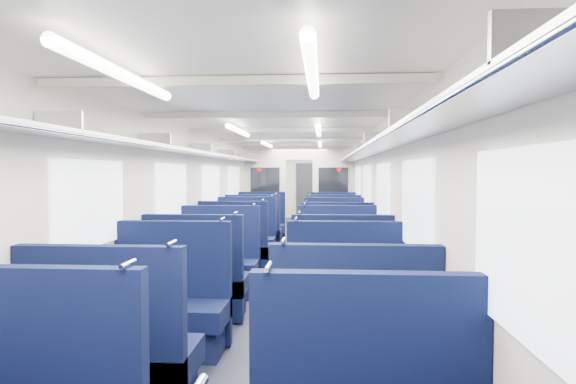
{
  "coord_description": "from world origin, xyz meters",
  "views": [
    {
      "loc": [
        0.61,
        -9.36,
        1.7
      ],
      "look_at": [
        -0.21,
        2.31,
        1.22
      ],
      "focal_mm": 31.05,
      "sensor_mm": 36.0,
      "label": 1
    }
  ],
  "objects_px": {
    "seat_6": "(169,311)",
    "seat_17": "(333,234)",
    "seat_7": "(346,311)",
    "seat_8": "(197,286)",
    "seat_12": "(235,251)",
    "seat_13": "(336,254)",
    "seat_15": "(335,244)",
    "seat_18": "(260,228)",
    "seat_19": "(332,229)",
    "seat_16": "(254,234)",
    "seat_4": "(111,363)",
    "bulkhead": "(299,190)",
    "seat_9": "(342,286)",
    "seat_11": "(338,266)",
    "end_door": "(306,190)",
    "seat_10": "(218,267)",
    "seat_14": "(245,242)",
    "seat_5": "(354,361)"
  },
  "relations": [
    {
      "from": "seat_6",
      "to": "seat_17",
      "type": "xyz_separation_m",
      "value": [
        1.66,
        5.81,
        0.0
      ]
    },
    {
      "from": "seat_7",
      "to": "seat_8",
      "type": "xyz_separation_m",
      "value": [
        -1.66,
        0.94,
        0.0
      ]
    },
    {
      "from": "seat_7",
      "to": "seat_12",
      "type": "height_order",
      "value": "same"
    },
    {
      "from": "seat_13",
      "to": "seat_15",
      "type": "xyz_separation_m",
      "value": [
        0.0,
        1.16,
        0.0
      ]
    },
    {
      "from": "seat_17",
      "to": "seat_18",
      "type": "height_order",
      "value": "same"
    },
    {
      "from": "seat_18",
      "to": "seat_19",
      "type": "distance_m",
      "value": 1.66
    },
    {
      "from": "seat_7",
      "to": "seat_13",
      "type": "xyz_separation_m",
      "value": [
        0.0,
        3.24,
        0.0
      ]
    },
    {
      "from": "seat_16",
      "to": "seat_4",
      "type": "bearing_deg",
      "value": -90.0
    },
    {
      "from": "seat_6",
      "to": "seat_7",
      "type": "height_order",
      "value": "same"
    },
    {
      "from": "bulkhead",
      "to": "seat_9",
      "type": "xyz_separation_m",
      "value": [
        0.83,
        -7.12,
        -0.85
      ]
    },
    {
      "from": "seat_6",
      "to": "seat_9",
      "type": "bearing_deg",
      "value": 34.05
    },
    {
      "from": "seat_8",
      "to": "seat_9",
      "type": "xyz_separation_m",
      "value": [
        1.66,
        0.08,
        0.0
      ]
    },
    {
      "from": "bulkhead",
      "to": "seat_17",
      "type": "xyz_separation_m",
      "value": [
        0.83,
        -2.42,
        -0.85
      ]
    },
    {
      "from": "seat_7",
      "to": "seat_12",
      "type": "distance_m",
      "value": 3.81
    },
    {
      "from": "bulkhead",
      "to": "seat_15",
      "type": "relative_size",
      "value": 2.23
    },
    {
      "from": "seat_11",
      "to": "seat_12",
      "type": "distance_m",
      "value": 2.03
    },
    {
      "from": "seat_12",
      "to": "seat_8",
      "type": "bearing_deg",
      "value": -90.0
    },
    {
      "from": "seat_9",
      "to": "seat_15",
      "type": "xyz_separation_m",
      "value": [
        0.0,
        3.37,
        0.0
      ]
    },
    {
      "from": "seat_6",
      "to": "seat_8",
      "type": "xyz_separation_m",
      "value": [
        0.0,
        1.04,
        0.0
      ]
    },
    {
      "from": "end_door",
      "to": "seat_9",
      "type": "distance_m",
      "value": 12.67
    },
    {
      "from": "seat_7",
      "to": "seat_16",
      "type": "bearing_deg",
      "value": 106.37
    },
    {
      "from": "seat_7",
      "to": "seat_19",
      "type": "relative_size",
      "value": 1.0
    },
    {
      "from": "seat_7",
      "to": "seat_10",
      "type": "relative_size",
      "value": 1.0
    },
    {
      "from": "seat_13",
      "to": "seat_6",
      "type": "bearing_deg",
      "value": -116.45
    },
    {
      "from": "end_door",
      "to": "seat_8",
      "type": "xyz_separation_m",
      "value": [
        -0.83,
        -12.71,
        -0.61
      ]
    },
    {
      "from": "seat_8",
      "to": "seat_17",
      "type": "relative_size",
      "value": 1.0
    },
    {
      "from": "seat_6",
      "to": "seat_15",
      "type": "relative_size",
      "value": 1.0
    },
    {
      "from": "seat_8",
      "to": "seat_15",
      "type": "height_order",
      "value": "same"
    },
    {
      "from": "bulkhead",
      "to": "seat_8",
      "type": "xyz_separation_m",
      "value": [
        -0.83,
        -7.2,
        -0.85
      ]
    },
    {
      "from": "seat_8",
      "to": "seat_14",
      "type": "distance_m",
      "value": 3.55
    },
    {
      "from": "bulkhead",
      "to": "seat_6",
      "type": "height_order",
      "value": "bulkhead"
    },
    {
      "from": "bulkhead",
      "to": "seat_15",
      "type": "height_order",
      "value": "bulkhead"
    },
    {
      "from": "seat_14",
      "to": "seat_17",
      "type": "distance_m",
      "value": 2.06
    },
    {
      "from": "seat_7",
      "to": "seat_14",
      "type": "distance_m",
      "value": 4.79
    },
    {
      "from": "seat_13",
      "to": "seat_12",
      "type": "bearing_deg",
      "value": 173.64
    },
    {
      "from": "seat_11",
      "to": "seat_16",
      "type": "distance_m",
      "value": 3.78
    },
    {
      "from": "seat_13",
      "to": "seat_16",
      "type": "height_order",
      "value": "same"
    },
    {
      "from": "seat_6",
      "to": "seat_7",
      "type": "distance_m",
      "value": 1.66
    },
    {
      "from": "seat_10",
      "to": "seat_18",
      "type": "xyz_separation_m",
      "value": [
        0.0,
        4.69,
        0.0
      ]
    },
    {
      "from": "seat_13",
      "to": "seat_19",
      "type": "relative_size",
      "value": 1.0
    },
    {
      "from": "seat_17",
      "to": "seat_10",
      "type": "bearing_deg",
      "value": -114.53
    },
    {
      "from": "end_door",
      "to": "seat_5",
      "type": "relative_size",
      "value": 1.6
    },
    {
      "from": "bulkhead",
      "to": "seat_9",
      "type": "relative_size",
      "value": 2.23
    },
    {
      "from": "seat_5",
      "to": "seat_16",
      "type": "bearing_deg",
      "value": 103.58
    },
    {
      "from": "seat_10",
      "to": "seat_19",
      "type": "xyz_separation_m",
      "value": [
        1.66,
        4.64,
        0.0
      ]
    },
    {
      "from": "end_door",
      "to": "seat_5",
      "type": "bearing_deg",
      "value": -86.81
    },
    {
      "from": "seat_7",
      "to": "seat_12",
      "type": "xyz_separation_m",
      "value": [
        -1.66,
        3.42,
        0.0
      ]
    },
    {
      "from": "seat_7",
      "to": "seat_16",
      "type": "distance_m",
      "value": 5.89
    },
    {
      "from": "seat_4",
      "to": "seat_14",
      "type": "distance_m",
      "value": 5.88
    },
    {
      "from": "seat_19",
      "to": "bulkhead",
      "type": "bearing_deg",
      "value": 120.34
    }
  ]
}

